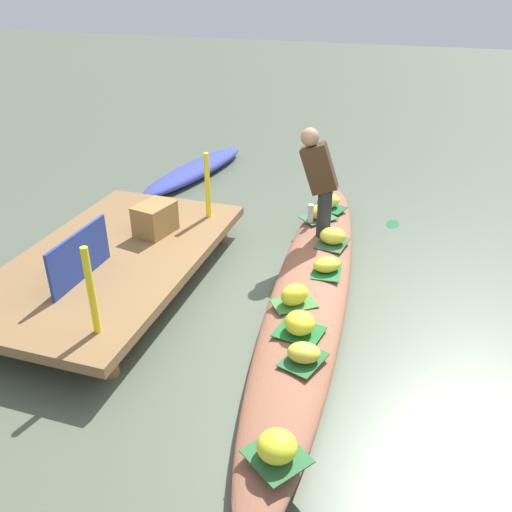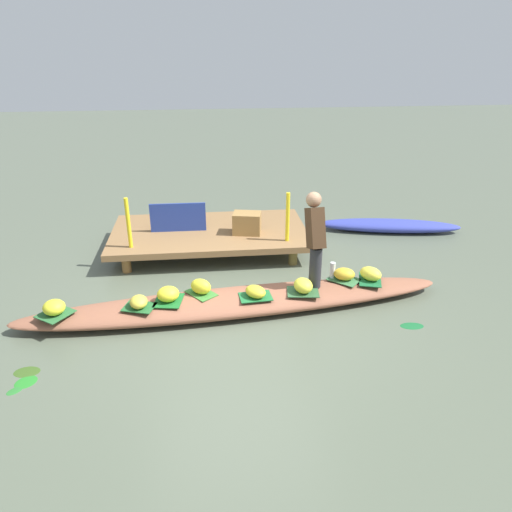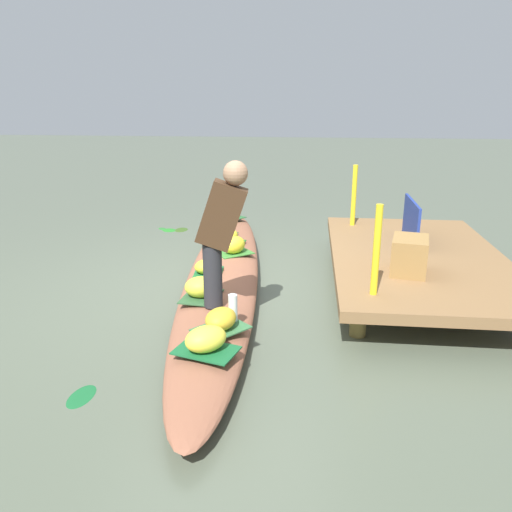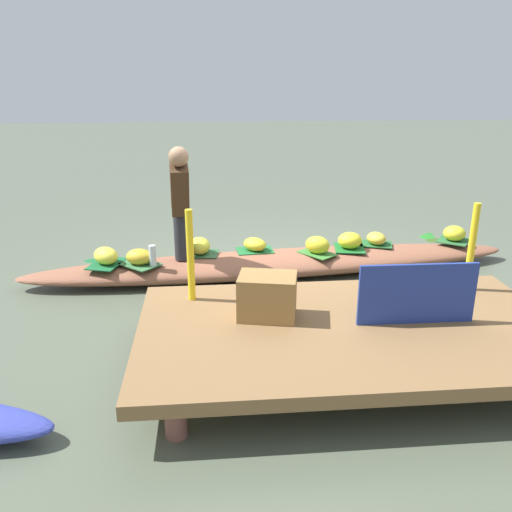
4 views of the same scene
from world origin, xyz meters
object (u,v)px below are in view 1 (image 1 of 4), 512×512
Objects in this scene: banana_bunch_2 at (327,264)px; banana_bunch_5 at (300,323)px; banana_bunch_1 at (277,446)px; market_banner at (80,256)px; moored_boat at (195,170)px; banana_bunch_3 at (333,236)px; produce_crate at (155,219)px; vendor_boat at (311,291)px; banana_bunch_7 at (319,212)px; water_bottle at (311,214)px; banana_bunch_4 at (328,201)px; banana_bunch_0 at (304,353)px; banana_bunch_6 at (294,295)px; vendor_person at (319,177)px.

banana_bunch_5 is at bearing 179.04° from banana_bunch_2.
banana_bunch_1 is 2.72m from market_banner.
moored_boat is 5.89m from banana_bunch_1.
produce_crate is (-0.55, 1.89, 0.18)m from banana_bunch_3.
market_banner is (1.39, 2.32, 0.25)m from banana_bunch_1.
vendor_boat is 2.16× the size of moored_boat.
banana_bunch_7 is at bearing 3.80° from vendor_boat.
water_bottle is (-1.65, -2.23, 0.25)m from moored_boat.
water_bottle is at bearing 166.79° from banana_bunch_4.
banana_bunch_4 is at bearing -105.16° from moored_boat.
banana_bunch_0 is 0.60× the size of produce_crate.
banana_bunch_1 reaches higher than moored_boat.
vendor_boat reaches higher than moored_boat.
banana_bunch_4 is 2.29m from banana_bunch_6.
banana_bunch_5 is at bearing -160.04° from banana_bunch_6.
vendor_boat is at bearing -67.97° from market_banner.
banana_bunch_0 is at bearing -160.51° from banana_bunch_6.
banana_bunch_7 is (-1.50, -2.30, 0.22)m from moored_boat.
produce_crate reaches higher than banana_bunch_1.
market_banner is 2.04× the size of produce_crate.
vendor_person reaches higher than banana_bunch_4.
banana_bunch_1 is 1.13× the size of water_bottle.
water_bottle is (-0.15, 0.07, 0.03)m from banana_bunch_7.
banana_bunch_2 is 1.26× the size of water_bottle.
vendor_person reaches higher than banana_bunch_7.
market_banner is (-1.03, 2.16, 0.27)m from banana_bunch_2.
banana_bunch_3 is 0.94× the size of banana_bunch_4.
banana_bunch_3 is at bearing -51.00° from market_banner.
banana_bunch_7 is at bearing -53.77° from produce_crate.
water_bottle reaches higher than banana_bunch_7.
water_bottle is at bearing -56.07° from produce_crate.
water_bottle is (3.53, 0.58, 0.02)m from banana_bunch_1.
banana_bunch_3 is 0.23× the size of vendor_person.
moored_boat is 3.84m from market_banner.
vendor_person is at bearing 4.35° from vendor_boat.
produce_crate is at bearing 53.48° from banana_bunch_0.
banana_bunch_2 is 1.96m from produce_crate.
banana_bunch_6 reaches higher than banana_bunch_5.
banana_bunch_0 is 3.07m from banana_bunch_4.
vendor_person is at bearing -66.44° from produce_crate.
vendor_person reaches higher than banana_bunch_2.
banana_bunch_6 is 1.95m from produce_crate.
produce_crate is at bearing 106.22° from banana_bunch_3.
banana_bunch_6 is (-0.45, 0.06, 0.22)m from vendor_boat.
banana_bunch_0 is 0.37m from banana_bunch_5.
banana_bunch_5 is at bearing -173.99° from banana_bunch_4.
banana_bunch_4 is at bearing 7.55° from banana_bunch_0.
vendor_boat is 0.89m from banana_bunch_5.
vendor_boat is at bearing -128.69° from moored_boat.
banana_bunch_5 is 0.96× the size of banana_bunch_7.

